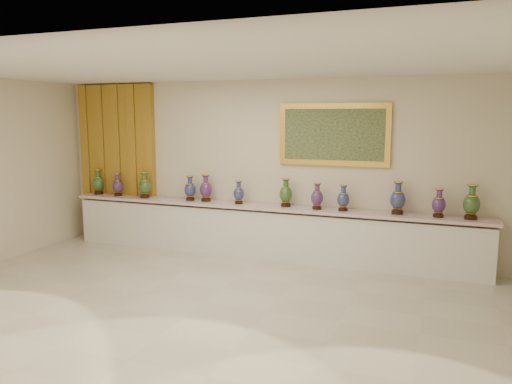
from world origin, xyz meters
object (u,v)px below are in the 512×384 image
counter (263,232)px  vase_2 (145,186)px  vase_1 (118,186)px  vase_0 (98,183)px

counter → vase_2: 2.40m
vase_1 → counter: bearing=0.7°
counter → vase_2: size_ratio=15.19×
vase_1 → vase_0: bearing=174.6°
vase_0 → vase_2: bearing=-3.3°
counter → vase_0: (-3.39, 0.01, 0.68)m
vase_0 → vase_1: bearing=-5.4°
vase_2 → counter: bearing=1.3°
counter → vase_2: bearing=-178.7°
counter → vase_2: (-2.30, -0.05, 0.68)m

